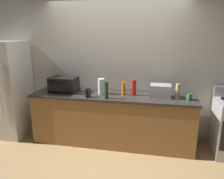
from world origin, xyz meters
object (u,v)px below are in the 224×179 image
Objects in this scene: microwave at (64,84)px; bottle_dish_soap at (124,88)px; paper_towel_roll at (101,86)px; refrigerator at (7,89)px; cordless_phone at (88,93)px; bottle_wine at (106,90)px; toaster_oven at (160,91)px; bottle_vinegar at (178,92)px; bottle_hot_sauce at (134,88)px; mug_green at (189,97)px.

microwave reaches higher than bottle_dish_soap.
paper_towel_roll reaches higher than bottle_dish_soap.
bottle_dish_soap is (1.09, 0.02, -0.02)m from microwave.
refrigerator reaches higher than bottle_dish_soap.
microwave reaches higher than cordless_phone.
refrigerator is 2.02m from bottle_wine.
bottle_dish_soap is (-0.63, 0.01, 0.01)m from toaster_oven.
paper_towel_roll is at bearing 176.98° from bottle_vinegar.
bottle_vinegar is at bearing -5.63° from bottle_dish_soap.
refrigerator reaches higher than paper_towel_roll.
bottle_vinegar is (1.99, -0.07, -0.01)m from microwave.
refrigerator is 12.00× the size of cordless_phone.
microwave is at bearing 162.94° from bottle_wine.
bottle_hot_sauce is at bearing 2.07° from bottle_dish_soap.
microwave is 0.70m from paper_towel_roll.
bottle_vinegar is at bearing 172.63° from mug_green.
mug_green is (1.63, 0.16, -0.02)m from cordless_phone.
paper_towel_roll is 0.31m from cordless_phone.
bottle_wine is at bearing -130.18° from bottle_dish_soap.
paper_towel_roll is 1.07× the size of bottle_vinegar.
bottle_wine is (-0.87, -0.27, 0.03)m from toaster_oven.
bottle_hot_sauce reaches higher than toaster_oven.
bottle_hot_sauce is at bearing 172.45° from bottle_vinegar.
microwave is 1.73× the size of bottle_wine.
paper_towel_roll is 1.02× the size of bottle_hot_sauce.
refrigerator is 3.75× the size of microwave.
cordless_phone is 0.79m from bottle_hot_sauce.
bottle_dish_soap is at bearing -177.93° from bottle_hot_sauce.
bottle_hot_sauce reaches higher than bottle_dish_soap.
bottle_wine is (0.15, -0.26, 0.00)m from paper_towel_roll.
bottle_vinegar is (3.13, -0.02, 0.13)m from refrigerator.
bottle_vinegar reaches higher than mug_green.
toaster_oven is 1.50× the size of bottle_dish_soap.
refrigerator is 2.42m from bottle_hot_sauce.
mug_green is at bearing -2.36° from microwave.
toaster_oven is at bearing 0.56° from paper_towel_roll.
toaster_oven is 1.26× the size of paper_towel_roll.
cordless_phone is 0.56× the size of bottle_hot_sauce.
bottle_dish_soap is at bearing 179.06° from toaster_oven.
bottle_wine is at bearing -170.20° from bottle_vinegar.
refrigerator is at bearing 179.29° from mug_green.
microwave and paper_towel_roll have the same top height.
paper_towel_roll is 0.30m from bottle_wine.
paper_towel_roll is at bearing 1.56° from refrigerator.
toaster_oven is 1.02m from paper_towel_roll.
microwave is 1.90× the size of bottle_vinegar.
microwave is at bearing 178.11° from bottle_vinegar.
toaster_oven is 0.91m from bottle_wine.
bottle_wine is at bearing -17.06° from microwave.
bottle_hot_sauce is (-0.71, 0.09, 0.01)m from bottle_vinegar.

